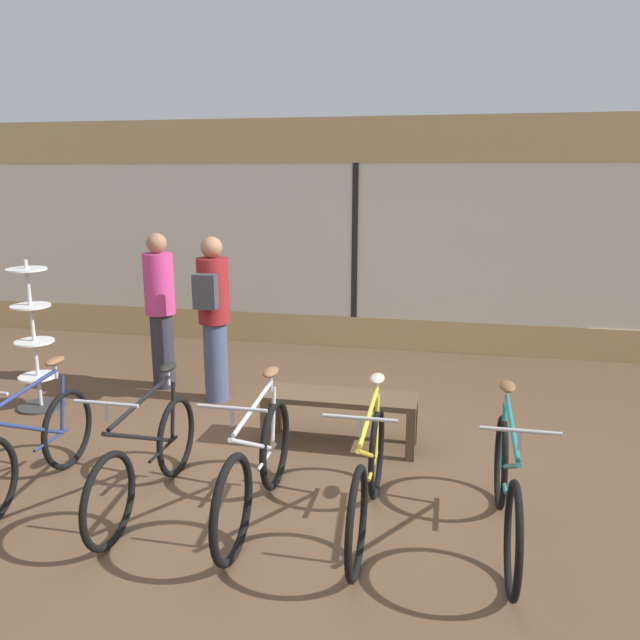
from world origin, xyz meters
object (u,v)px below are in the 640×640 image
Objects in this scene: bicycle_far_right at (506,490)px; accessory_rack at (35,348)px; display_bench at (340,404)px; customer_by_window at (214,314)px; bicycle_center at (256,468)px; customer_near_rack at (160,307)px; bicycle_far_left at (31,449)px; bicycle_left at (147,459)px; bicycle_right at (368,478)px.

bicycle_far_right is 1.08× the size of accessory_rack.
customer_by_window reaches higher than display_bench.
bicycle_center is at bearing -62.17° from customer_by_window.
accessory_rack is at bearing -138.57° from customer_near_rack.
accessory_rack is 1.91m from customer_by_window.
display_bench is at bearing 32.15° from bicycle_far_left.
bicycle_far_right is (1.75, 0.06, -0.00)m from bicycle_center.
bicycle_center is 1.08× the size of accessory_rack.
customer_by_window is at bearing 98.00° from bicycle_left.
bicycle_center is (1.83, 0.02, 0.01)m from bicycle_far_left.
display_bench is (-0.44, 1.34, 0.01)m from bicycle_right.
bicycle_far_left is 1.05× the size of accessory_rack.
accessory_rack is (-2.96, 1.63, 0.27)m from bicycle_center.
bicycle_center is 0.99× the size of bicycle_far_right.
bicycle_far_left is 2.03m from accessory_rack.
accessory_rack is 3.35m from display_bench.
customer_by_window is (-0.31, 2.22, 0.61)m from bicycle_left.
bicycle_far_left is 0.93× the size of customer_near_rack.
bicycle_far_left is at bearing -179.26° from bicycle_center.
display_bench is 2.65m from customer_near_rack.
bicycle_right is at bearing -71.79° from display_bench.
bicycle_far_left is at bearing -177.90° from bicycle_left.
bicycle_right is at bearing -42.29° from customer_near_rack.
bicycle_far_right reaches higher than display_bench.
bicycle_left reaches higher than display_bench.
customer_by_window is at bearing 117.83° from bicycle_center.
bicycle_far_right is at bearing -43.48° from display_bench.
bicycle_center reaches higher than bicycle_far_right.
accessory_rack is at bearing 156.87° from bicycle_right.
bicycle_right is 1.00× the size of bicycle_far_right.
accessory_rack is at bearing -161.56° from customer_by_window.
bicycle_right is (2.64, 0.05, 0.01)m from bicycle_far_left.
bicycle_center is 0.95× the size of customer_by_window.
accessory_rack reaches higher than bicycle_right.
bicycle_right is (1.68, 0.01, 0.02)m from bicycle_left.
display_bench is at bearing 136.52° from bicycle_far_right.
bicycle_far_right is 0.96× the size of customer_by_window.
customer_by_window reaches higher than bicycle_center.
customer_by_window is (-1.55, 0.87, 0.58)m from display_bench.
bicycle_far_left is at bearing -55.68° from accessory_rack.
customer_by_window reaches higher than accessory_rack.
accessory_rack is 1.39m from customer_near_rack.
customer_by_window reaches higher than bicycle_far_left.
bicycle_center is 1.00× the size of bicycle_right.
bicycle_left is 0.99× the size of bicycle_far_right.
bicycle_center is at bearing -0.78° from bicycle_left.
customer_by_window is at bearing 18.44° from accessory_rack.
bicycle_far_right is at bearing 1.27° from bicycle_far_left.
bicycle_right is at bearing 0.38° from bicycle_left.
bicycle_center is at bearing -178.18° from bicycle_far_right.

